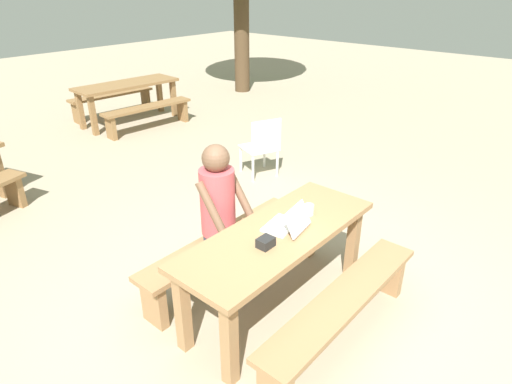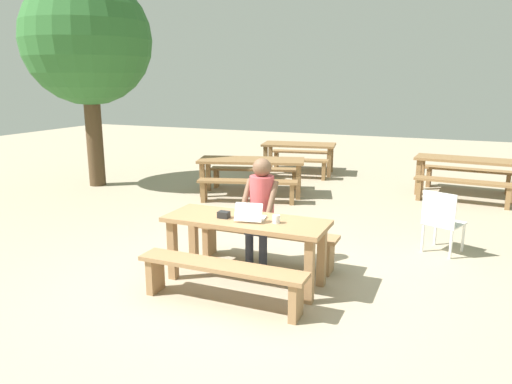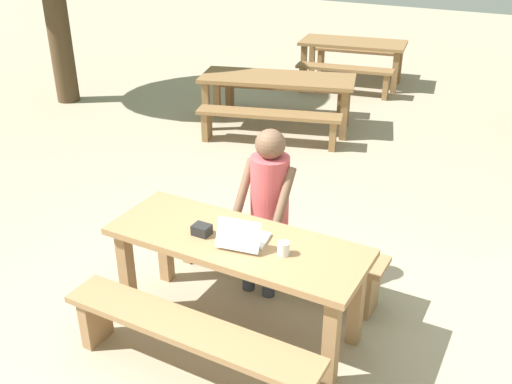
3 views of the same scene
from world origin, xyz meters
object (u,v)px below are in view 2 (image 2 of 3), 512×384
(person_seated, at_px, (261,203))
(tree_right, at_px, (87,42))
(coffee_mug, at_px, (276,219))
(small_pouch, at_px, (224,215))
(picnic_table_front, at_px, (246,230))
(laptop, at_px, (250,215))
(picnic_table_rear, at_px, (467,165))
(picnic_table_mid, at_px, (251,164))
(picnic_table_distant, at_px, (299,148))
(plastic_chair, at_px, (442,221))

(person_seated, xyz_separation_m, tree_right, (-5.00, 2.85, 2.21))
(person_seated, bearing_deg, coffee_mug, -54.83)
(small_pouch, bearing_deg, picnic_table_front, 15.32)
(picnic_table_front, xyz_separation_m, coffee_mug, (0.37, -0.03, 0.17))
(laptop, bearing_deg, tree_right, -43.39)
(picnic_table_rear, bearing_deg, person_seated, -111.86)
(small_pouch, bearing_deg, laptop, 6.49)
(laptop, distance_m, picnic_table_mid, 4.29)
(small_pouch, height_order, tree_right, tree_right)
(picnic_table_front, distance_m, tree_right, 6.56)
(small_pouch, bearing_deg, coffee_mug, 3.65)
(small_pouch, distance_m, picnic_table_distant, 6.62)
(picnic_table_front, xyz_separation_m, tree_right, (-5.06, 3.43, 2.37))
(picnic_table_rear, bearing_deg, plastic_chair, -90.79)
(laptop, xyz_separation_m, small_pouch, (-0.31, -0.04, -0.02))
(picnic_table_front, height_order, picnic_table_distant, picnic_table_front)
(picnic_table_mid, bearing_deg, small_pouch, -87.44)
(small_pouch, bearing_deg, picnic_table_rear, 65.32)
(tree_right, bearing_deg, picnic_table_front, -34.17)
(coffee_mug, height_order, picnic_table_distant, coffee_mug)
(small_pouch, height_order, person_seated, person_seated)
(laptop, distance_m, plastic_chair, 2.70)
(picnic_table_front, bearing_deg, picnic_table_rear, 67.17)
(small_pouch, bearing_deg, picnic_table_distant, 100.71)
(picnic_table_front, height_order, tree_right, tree_right)
(plastic_chair, xyz_separation_m, picnic_table_mid, (-3.60, 2.06, 0.17))
(picnic_table_rear, xyz_separation_m, tree_right, (-7.34, -1.97, 2.36))
(laptop, relative_size, tree_right, 0.08)
(coffee_mug, bearing_deg, picnic_table_mid, 116.90)
(picnic_table_front, bearing_deg, coffee_mug, -4.07)
(coffee_mug, height_order, picnic_table_mid, coffee_mug)
(laptop, bearing_deg, picnic_table_front, -32.48)
(plastic_chair, bearing_deg, picnic_table_distant, -31.36)
(person_seated, relative_size, picnic_table_mid, 0.61)
(laptop, bearing_deg, picnic_table_mid, -76.06)
(plastic_chair, relative_size, picnic_table_mid, 0.39)
(laptop, distance_m, picnic_table_distant, 6.65)
(picnic_table_distant, bearing_deg, small_pouch, -88.99)
(laptop, bearing_deg, picnic_table_distant, -85.97)
(plastic_chair, distance_m, tree_right, 7.65)
(picnic_table_distant, height_order, tree_right, tree_right)
(plastic_chair, bearing_deg, picnic_table_mid, -7.99)
(small_pouch, xyz_separation_m, picnic_table_mid, (-1.39, 3.97, -0.17))
(laptop, distance_m, small_pouch, 0.31)
(picnic_table_front, xyz_separation_m, person_seated, (-0.06, 0.58, 0.15))
(coffee_mug, xyz_separation_m, picnic_table_mid, (-1.99, 3.93, -0.18))
(laptop, relative_size, picnic_table_rear, 0.18)
(person_seated, bearing_deg, laptop, -78.15)
(picnic_table_front, height_order, picnic_table_mid, picnic_table_front)
(picnic_table_front, relative_size, laptop, 5.28)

